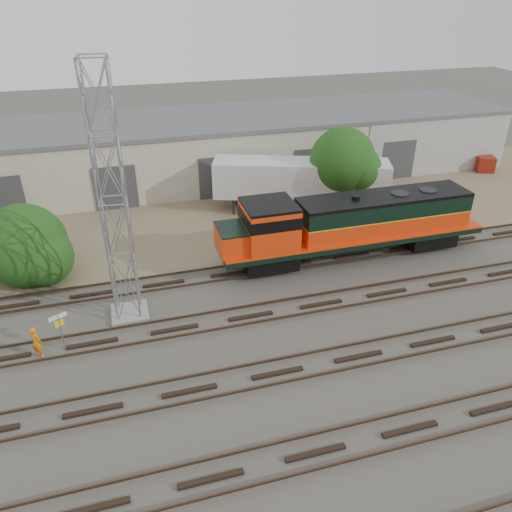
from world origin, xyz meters
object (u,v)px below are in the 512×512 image
object	(u,v)px
worker	(36,342)
semi_trailer	(305,180)
locomotive	(349,224)
signal_tower	(114,205)

from	to	relation	value
worker	semi_trailer	distance (m)	21.78
locomotive	signal_tower	distance (m)	14.40
signal_tower	semi_trailer	distance (m)	17.34
signal_tower	semi_trailer	bearing A→B (deg)	36.24
signal_tower	worker	xyz separation A→B (m)	(-4.33, -2.16, -5.47)
signal_tower	worker	bearing A→B (deg)	-153.46
locomotive	worker	bearing A→B (deg)	-165.61
signal_tower	worker	distance (m)	7.30
worker	semi_trailer	world-z (taller)	semi_trailer
signal_tower	semi_trailer	xyz separation A→B (m)	(13.65, 10.01, -3.79)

